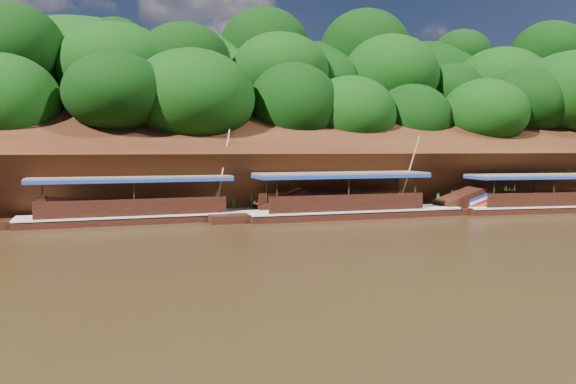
% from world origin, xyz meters
% --- Properties ---
extents(ground, '(160.00, 160.00, 0.00)m').
position_xyz_m(ground, '(0.00, 0.00, 0.00)').
color(ground, black).
rests_on(ground, ground).
extents(riverbank, '(120.00, 30.06, 19.40)m').
position_xyz_m(riverbank, '(-0.01, 22.73, 1.89)').
color(riverbank, black).
rests_on(riverbank, ground).
extents(boat_0, '(15.02, 3.65, 5.52)m').
position_xyz_m(boat_0, '(13.84, 6.18, 0.55)').
color(boat_0, black).
rests_on(boat_0, ground).
extents(boat_1, '(15.38, 2.87, 5.27)m').
position_xyz_m(boat_1, '(0.36, 7.14, 0.60)').
color(boat_1, black).
rests_on(boat_1, ground).
extents(boat_2, '(16.25, 3.14, 5.64)m').
position_xyz_m(boat_2, '(-11.28, 8.41, 0.57)').
color(boat_2, black).
rests_on(boat_2, ground).
extents(reeds, '(50.28, 2.47, 1.93)m').
position_xyz_m(reeds, '(-3.65, 9.50, 0.86)').
color(reeds, '#2B681A').
rests_on(reeds, ground).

